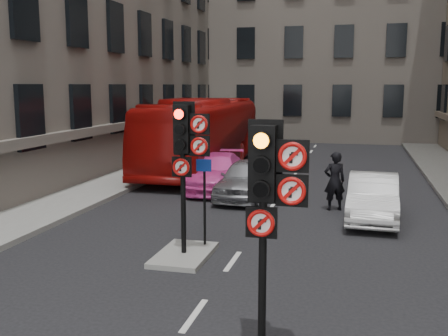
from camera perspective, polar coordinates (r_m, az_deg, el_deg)
The scene contains 12 objects.
pavement_left at distance 21.27m, azimuth -13.73°, elevation -2.04°, with size 3.00×50.00×0.16m, color gray.
centre_island at distance 12.70m, azimuth -4.38°, elevation -9.40°, with size 1.20×2.00×0.12m, color gray.
building_far at distance 44.88m, azimuth 11.18°, elevation 16.45°, with size 30.00×14.00×20.00m, color #6B635A.
signal_near at distance 7.64m, azimuth 4.94°, elevation -2.22°, with size 0.91×0.40×3.58m.
signal_far at distance 12.10m, azimuth -4.15°, elevation 2.52°, with size 0.91×0.40×3.58m.
car_silver at distance 18.98m, azimuth 2.51°, elevation -1.18°, with size 1.68×4.17×1.42m, color #929499.
car_white at distance 16.60m, azimuth 15.89°, elevation -3.09°, with size 1.45×4.16×1.37m, color silver.
car_pink at distance 20.57m, azimuth -0.84°, elevation -0.43°, with size 1.93×4.75×1.38m, color #EA44A8.
bus_red at distance 25.39m, azimuth -2.24°, elevation 3.72°, with size 2.90×12.38×3.45m, color #950D0A.
motorcycle at distance 16.07m, azimuth 4.19°, elevation -4.04°, with size 0.42×1.48×0.89m, color black.
motorcyclist at distance 17.46m, azimuth 11.95°, elevation -1.40°, with size 0.71×0.46×1.94m, color black.
info_sign at distance 12.91m, azimuth -2.16°, elevation -2.39°, with size 0.37×0.13×2.16m.
Camera 1 is at (2.69, -6.41, 4.07)m, focal length 42.00 mm.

